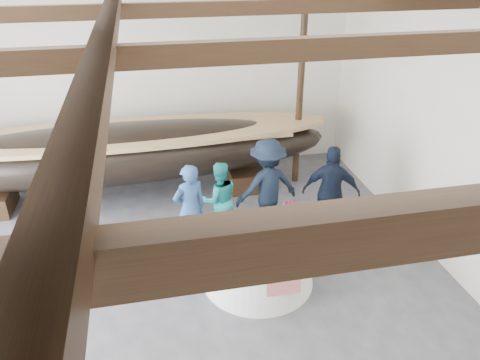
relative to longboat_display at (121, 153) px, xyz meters
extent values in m
cube|color=silver|center=(0.35, 1.34, 1.19)|extent=(10.00, 0.02, 4.50)
cube|color=white|center=(0.35, -4.66, 3.44)|extent=(10.00, 12.00, 0.01)
cube|color=black|center=(0.35, -8.16, 3.19)|extent=(9.80, 0.12, 0.18)
cube|color=black|center=(0.35, -5.66, 3.19)|extent=(9.80, 0.12, 0.18)
cube|color=black|center=(0.35, -3.16, 3.19)|extent=(9.80, 0.12, 0.18)
cube|color=black|center=(0.35, -4.66, 3.32)|extent=(0.15, 11.76, 0.15)
cylinder|color=black|center=(3.85, 0.00, 1.19)|extent=(0.14, 0.14, 4.50)
cube|color=black|center=(2.66, 0.00, -0.84)|extent=(0.78, 1.00, 0.44)
ellipsoid|color=black|center=(0.00, 0.00, -0.01)|extent=(8.87, 1.77, 1.22)
cube|color=#9E7A4C|center=(0.00, 0.00, 0.32)|extent=(7.10, 1.16, 0.07)
cone|color=white|center=(2.14, -3.29, -0.69)|extent=(1.81, 1.81, 0.75)
cylinder|color=white|center=(2.14, -3.29, -0.30)|extent=(1.53, 1.53, 0.04)
cube|color=red|center=(2.14, -3.29, -0.28)|extent=(1.76, 1.06, 0.01)
cube|color=white|center=(2.36, -3.23, -0.25)|extent=(0.60, 0.40, 0.07)
cylinder|color=white|center=(1.56, -3.44, -0.19)|extent=(0.18, 0.18, 0.19)
cylinder|color=white|center=(1.54, -2.97, -0.17)|extent=(0.18, 0.18, 0.23)
cube|color=maroon|center=(1.84, -3.71, -0.27)|extent=(0.30, 0.24, 0.03)
cone|color=silver|center=(2.75, -3.41, -0.22)|extent=(0.09, 0.09, 0.12)
imported|color=#294F84|center=(1.19, -2.18, -0.22)|extent=(0.71, 0.58, 1.67)
imported|color=teal|center=(1.77, -1.80, -0.32)|extent=(0.76, 0.61, 1.48)
imported|color=black|center=(2.67, -1.83, -0.13)|extent=(1.29, 0.86, 1.86)
imported|color=black|center=(3.77, -2.23, -0.17)|extent=(1.14, 0.80, 1.79)
camera|label=1|loc=(0.58, -9.21, 3.96)|focal=35.00mm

